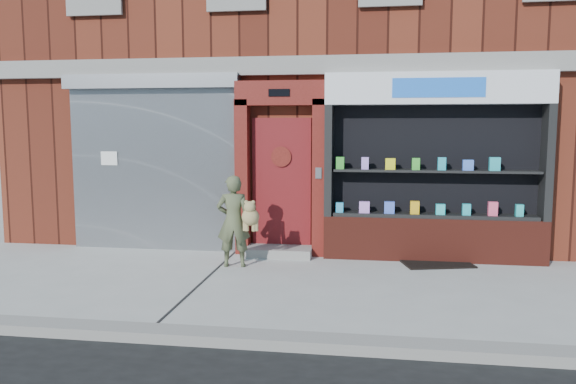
# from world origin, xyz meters

# --- Properties ---
(ground) EXTENTS (80.00, 80.00, 0.00)m
(ground) POSITION_xyz_m (0.00, 0.00, 0.00)
(ground) COLOR #9E9E99
(ground) RESTS_ON ground
(curb) EXTENTS (60.00, 0.30, 0.12)m
(curb) POSITION_xyz_m (0.00, -2.15, 0.06)
(curb) COLOR gray
(curb) RESTS_ON ground
(building) EXTENTS (12.00, 8.16, 8.00)m
(building) POSITION_xyz_m (-0.00, 5.99, 4.00)
(building) COLOR #4B1A11
(building) RESTS_ON ground
(shutter_bay) EXTENTS (3.10, 0.30, 3.04)m
(shutter_bay) POSITION_xyz_m (-3.00, 1.93, 1.72)
(shutter_bay) COLOR gray
(shutter_bay) RESTS_ON ground
(red_door_bay) EXTENTS (1.52, 0.58, 2.90)m
(red_door_bay) POSITION_xyz_m (-0.75, 1.86, 1.46)
(red_door_bay) COLOR #4E110D
(red_door_bay) RESTS_ON ground
(pharmacy_bay) EXTENTS (3.50, 0.41, 3.00)m
(pharmacy_bay) POSITION_xyz_m (1.75, 1.81, 1.37)
(pharmacy_bay) COLOR maroon
(pharmacy_bay) RESTS_ON ground
(woman) EXTENTS (0.70, 0.44, 1.42)m
(woman) POSITION_xyz_m (-1.30, 0.90, 0.72)
(woman) COLOR #4E5538
(woman) RESTS_ON ground
(doormat) EXTENTS (1.21, 0.98, 0.03)m
(doormat) POSITION_xyz_m (1.78, 1.55, 0.01)
(doormat) COLOR black
(doormat) RESTS_ON ground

